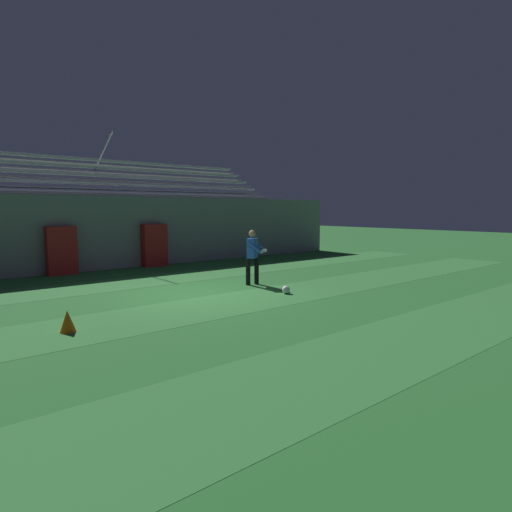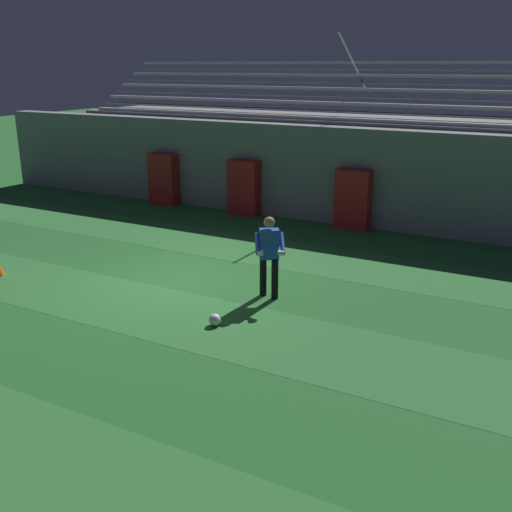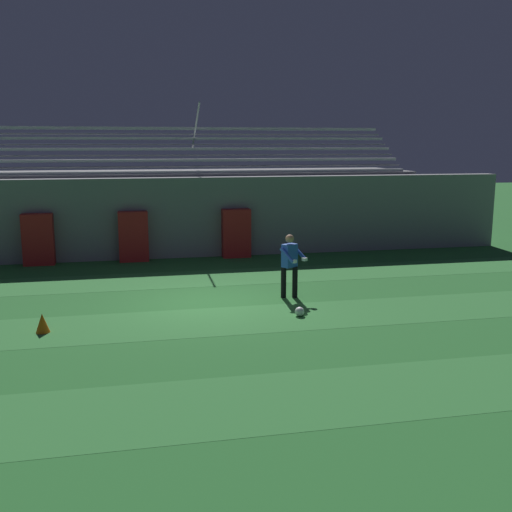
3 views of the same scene
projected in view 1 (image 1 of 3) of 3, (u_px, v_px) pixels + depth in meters
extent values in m
plane|color=#286B2D|center=(195.00, 294.00, 11.68)|extent=(80.00, 80.00, 0.00)
cube|color=#337A38|center=(386.00, 348.00, 7.10)|extent=(28.00, 2.21, 0.01)
cube|color=#337A38|center=(229.00, 303.00, 10.47)|extent=(28.00, 2.21, 0.01)
cube|color=#337A38|center=(149.00, 280.00, 13.85)|extent=(28.00, 2.21, 0.01)
cube|color=gray|center=(105.00, 233.00, 16.50)|extent=(24.00, 0.60, 2.80)
cube|color=#B21E1E|center=(61.00, 251.00, 15.01)|extent=(0.99, 0.44, 1.70)
cube|color=#B21E1E|center=(154.00, 245.00, 17.27)|extent=(0.99, 0.44, 1.70)
cube|color=gray|center=(85.00, 229.00, 18.29)|extent=(18.00, 3.90, 2.90)
cube|color=silver|center=(97.00, 193.00, 16.90)|extent=(17.10, 0.36, 0.10)
cube|color=gray|center=(99.00, 199.00, 16.78)|extent=(17.10, 0.60, 0.04)
cube|color=silver|center=(90.00, 183.00, 17.40)|extent=(17.10, 0.36, 0.10)
cube|color=gray|center=(92.00, 189.00, 17.27)|extent=(17.10, 0.60, 0.04)
cube|color=silver|center=(84.00, 175.00, 17.89)|extent=(17.10, 0.36, 0.10)
cube|color=gray|center=(86.00, 180.00, 17.76)|extent=(17.10, 0.60, 0.04)
cube|color=silver|center=(78.00, 166.00, 18.38)|extent=(17.10, 0.36, 0.10)
cube|color=gray|center=(80.00, 171.00, 18.25)|extent=(17.10, 0.60, 0.04)
cube|color=silver|center=(73.00, 158.00, 18.87)|extent=(17.10, 0.36, 0.10)
cube|color=gray|center=(74.00, 163.00, 18.74)|extent=(17.10, 0.60, 0.04)
cylinder|color=silver|center=(102.00, 155.00, 18.04)|extent=(0.06, 2.63, 1.65)
cylinder|color=black|center=(257.00, 271.00, 13.16)|extent=(0.19, 0.19, 0.82)
cylinder|color=black|center=(248.00, 272.00, 13.01)|extent=(0.19, 0.19, 0.82)
cube|color=#234CB2|center=(252.00, 248.00, 13.01)|extent=(0.45, 0.40, 0.60)
sphere|color=#A37556|center=(252.00, 234.00, 12.96)|extent=(0.22, 0.22, 0.22)
cylinder|color=#234CB2|center=(259.00, 246.00, 13.18)|extent=(0.33, 0.45, 0.37)
cylinder|color=#234CB2|center=(254.00, 247.00, 12.73)|extent=(0.33, 0.45, 0.37)
cube|color=silver|center=(265.00, 251.00, 13.10)|extent=(0.15, 0.15, 0.08)
cube|color=silver|center=(261.00, 252.00, 12.72)|extent=(0.15, 0.15, 0.08)
sphere|color=white|center=(286.00, 290.00, 11.67)|extent=(0.22, 0.22, 0.22)
cone|color=orange|center=(68.00, 321.00, 8.00)|extent=(0.30, 0.30, 0.42)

